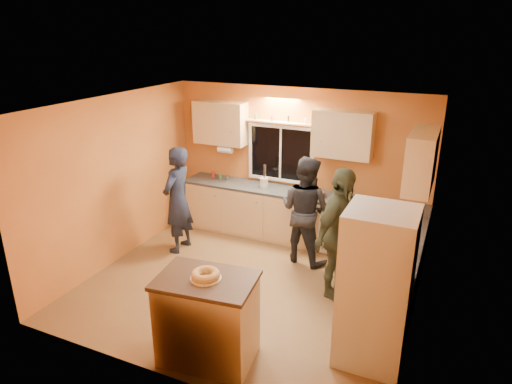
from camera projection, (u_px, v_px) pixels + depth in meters
The scene contains 14 objects.
ground at pixel (248, 286), 6.60m from camera, with size 4.50×4.50×0.00m, color brown.
room_shell at pixel (268, 172), 6.35m from camera, with size 4.54×4.04×2.61m.
back_counter at pixel (291, 215), 7.90m from camera, with size 4.23×0.62×0.90m.
right_counter at pixel (395, 270), 6.12m from camera, with size 0.62×1.84×0.90m.
refrigerator at pixel (376, 288), 4.87m from camera, with size 0.72×0.70×1.80m, color silver.
island at pixel (207, 318), 5.01m from camera, with size 1.13×0.84×1.02m.
bundt_pastry at pixel (206, 275), 4.82m from camera, with size 0.31×0.31×0.09m, color #B28C49.
person_left at pixel (178, 200), 7.39m from camera, with size 0.64×0.42×1.76m, color black.
person_center at pixel (305, 210), 7.06m from camera, with size 0.83×0.65×1.71m, color black.
person_right at pixel (339, 234), 6.08m from camera, with size 1.08×0.45×1.84m, color #313521.
mixing_bowl at pixel (315, 193), 7.53m from camera, with size 0.33×0.33×0.08m, color black.
utensil_crock at pixel (264, 183), 7.89m from camera, with size 0.14×0.14×0.17m, color #EBE5C4.
potted_plant at pixel (400, 239), 5.69m from camera, with size 0.25×0.21×0.27m, color gray.
red_box at pixel (405, 215), 6.65m from camera, with size 0.16×0.12×0.07m, color #AF281B.
Camera 1 is at (2.46, -5.18, 3.53)m, focal length 32.00 mm.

